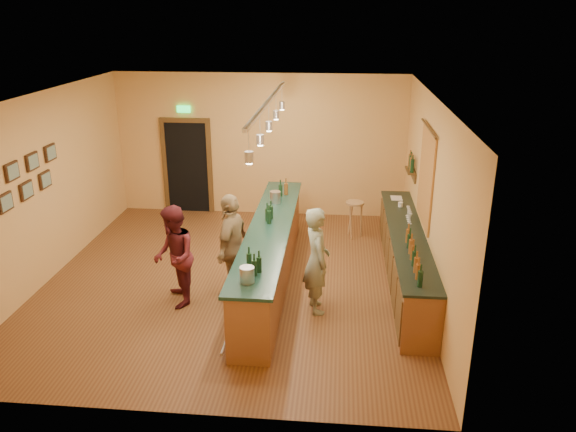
# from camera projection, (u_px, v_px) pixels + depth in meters

# --- Properties ---
(floor) EXTENTS (7.00, 7.00, 0.00)m
(floor) POSITION_uv_depth(u_px,v_px,m) (234.00, 280.00, 9.90)
(floor) COLOR brown
(floor) RESTS_ON ground
(ceiling) EXTENTS (6.50, 7.00, 0.02)m
(ceiling) POSITION_uv_depth(u_px,v_px,m) (228.00, 96.00, 8.79)
(ceiling) COLOR silver
(ceiling) RESTS_ON wall_back
(wall_back) EXTENTS (6.50, 0.02, 3.20)m
(wall_back) POSITION_uv_depth(u_px,v_px,m) (260.00, 146.00, 12.61)
(wall_back) COLOR #E1A454
(wall_back) RESTS_ON floor
(wall_front) EXTENTS (6.50, 0.02, 3.20)m
(wall_front) POSITION_uv_depth(u_px,v_px,m) (171.00, 293.00, 6.07)
(wall_front) COLOR #E1A454
(wall_front) RESTS_ON floor
(wall_left) EXTENTS (0.02, 7.00, 3.20)m
(wall_left) POSITION_uv_depth(u_px,v_px,m) (45.00, 188.00, 9.63)
(wall_left) COLOR #E1A454
(wall_left) RESTS_ON floor
(wall_right) EXTENTS (0.02, 7.00, 3.20)m
(wall_right) POSITION_uv_depth(u_px,v_px,m) (429.00, 199.00, 9.06)
(wall_right) COLOR #E1A454
(wall_right) RESTS_ON floor
(doorway) EXTENTS (1.15, 0.09, 2.48)m
(doorway) POSITION_uv_depth(u_px,v_px,m) (187.00, 164.00, 12.90)
(doorway) COLOR black
(doorway) RESTS_ON wall_back
(tapestry) EXTENTS (0.03, 1.40, 1.60)m
(tapestry) POSITION_uv_depth(u_px,v_px,m) (426.00, 177.00, 9.35)
(tapestry) COLOR maroon
(tapestry) RESTS_ON wall_right
(bottle_shelf) EXTENTS (0.17, 0.55, 0.54)m
(bottle_shelf) POSITION_uv_depth(u_px,v_px,m) (412.00, 165.00, 10.82)
(bottle_shelf) COLOR #492C15
(bottle_shelf) RESTS_ON wall_right
(picture_grid) EXTENTS (0.06, 2.20, 0.70)m
(picture_grid) POSITION_uv_depth(u_px,v_px,m) (20.00, 181.00, 8.80)
(picture_grid) COLOR #382111
(picture_grid) RESTS_ON wall_left
(back_counter) EXTENTS (0.60, 4.55, 1.27)m
(back_counter) POSITION_uv_depth(u_px,v_px,m) (406.00, 257.00, 9.64)
(back_counter) COLOR brown
(back_counter) RESTS_ON floor
(tasting_bar) EXTENTS (0.73, 5.10, 1.38)m
(tasting_bar) POSITION_uv_depth(u_px,v_px,m) (270.00, 250.00, 9.63)
(tasting_bar) COLOR brown
(tasting_bar) RESTS_ON floor
(pendant_track) EXTENTS (0.11, 4.60, 0.50)m
(pendant_track) POSITION_uv_depth(u_px,v_px,m) (269.00, 111.00, 8.81)
(pendant_track) COLOR silver
(pendant_track) RESTS_ON ceiling
(bartender) EXTENTS (0.56, 0.71, 1.71)m
(bartender) POSITION_uv_depth(u_px,v_px,m) (317.00, 260.00, 8.64)
(bartender) COLOR gray
(bartender) RESTS_ON floor
(customer_a) EXTENTS (0.87, 0.97, 1.65)m
(customer_a) POSITION_uv_depth(u_px,v_px,m) (174.00, 257.00, 8.83)
(customer_a) COLOR #59191E
(customer_a) RESTS_ON floor
(customer_b) EXTENTS (0.61, 1.10, 1.78)m
(customer_b) POSITION_uv_depth(u_px,v_px,m) (232.00, 247.00, 9.04)
(customer_b) COLOR #997A51
(customer_b) RESTS_ON floor
(bar_stool) EXTENTS (0.37, 0.37, 0.77)m
(bar_stool) POSITION_uv_depth(u_px,v_px,m) (355.00, 208.00, 11.55)
(bar_stool) COLOR #AB7F4D
(bar_stool) RESTS_ON floor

